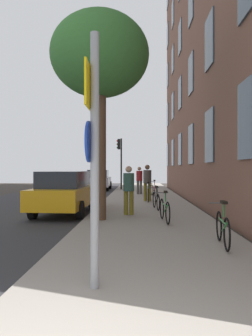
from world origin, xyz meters
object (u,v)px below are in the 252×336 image
at_px(tree_near, 100,58).
at_px(car_0, 65,192).
at_px(sign_post, 93,146).
at_px(bicycle_3, 148,194).
at_px(traffic_light, 120,155).
at_px(car_1, 99,180).
at_px(bicycle_4, 154,190).
at_px(bicycle_2, 156,200).
at_px(bicycle_1, 165,209).
at_px(pedestrian_2, 139,179).
at_px(bicycle_0, 223,228).
at_px(pedestrian_1, 147,180).
at_px(pedestrian_0, 129,187).

relative_size(tree_near, car_0, 1.46).
distance_m(sign_post, tree_near, 6.68).
relative_size(bicycle_3, car_0, 0.39).
bearing_deg(traffic_light, sign_post, -87.86).
bearing_deg(traffic_light, car_1, 157.63).
height_order(sign_post, traffic_light, traffic_light).
xyz_separation_m(bicycle_4, car_1, (-4.10, 6.97, 0.35)).
distance_m(traffic_light, bicycle_2, 12.64).
bearing_deg(bicycle_1, pedestrian_2, 93.89).
xyz_separation_m(bicycle_0, pedestrian_2, (-1.67, 13.51, 0.62)).
height_order(pedestrian_1, car_0, pedestrian_1).
bearing_deg(sign_post, car_1, 96.78).
distance_m(traffic_light, bicycle_0, 18.66).
bearing_deg(bicycle_2, car_1, 106.68).
xyz_separation_m(bicycle_2, bicycle_3, (-0.22, 3.00, 0.01)).
xyz_separation_m(bicycle_0, car_0, (-4.55, 5.39, 0.35)).
bearing_deg(bicycle_0, bicycle_1, 107.72).
height_order(pedestrian_0, pedestrian_2, pedestrian_2).
height_order(bicycle_1, bicycle_4, bicycle_4).
relative_size(bicycle_2, pedestrian_2, 0.94).
xyz_separation_m(tree_near, bicycle_1, (2.02, -0.36, -4.78)).
distance_m(tree_near, pedestrian_2, 11.05).
bearing_deg(pedestrian_1, sign_post, -95.31).
xyz_separation_m(traffic_light, bicycle_4, (2.33, -6.24, -2.33)).
relative_size(bicycle_0, pedestrian_1, 0.90).
height_order(tree_near, bicycle_2, tree_near).
relative_size(sign_post, bicycle_3, 2.00).
relative_size(bicycle_4, pedestrian_0, 1.00).
bearing_deg(car_0, car_1, 91.62).
distance_m(sign_post, car_1, 21.61).
xyz_separation_m(bicycle_0, pedestrian_1, (-1.30, 9.21, 0.66)).
distance_m(bicycle_2, bicycle_4, 6.00).
distance_m(bicycle_1, car_0, 4.33).
distance_m(sign_post, car_0, 8.23).
xyz_separation_m(bicycle_3, bicycle_4, (0.43, 3.00, -0.00)).
distance_m(pedestrian_2, car_1, 6.36).
relative_size(traffic_light, car_1, 0.91).
bearing_deg(bicycle_0, bicycle_3, 98.01).
relative_size(bicycle_0, bicycle_4, 0.95).
bearing_deg(sign_post, pedestrian_0, 87.58).
distance_m(bicycle_0, car_0, 7.06).
xyz_separation_m(bicycle_2, bicycle_4, (0.21, 6.00, 0.01)).
distance_m(bicycle_0, bicycle_1, 3.15).
relative_size(sign_post, bicycle_0, 2.14).
bearing_deg(bicycle_0, bicycle_4, 93.97).
height_order(pedestrian_0, pedestrian_1, pedestrian_1).
relative_size(bicycle_3, pedestrian_0, 1.02).
relative_size(bicycle_3, pedestrian_1, 0.96).
bearing_deg(bicycle_0, pedestrian_1, 98.03).
xyz_separation_m(bicycle_3, car_0, (-3.28, -3.61, 0.35)).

